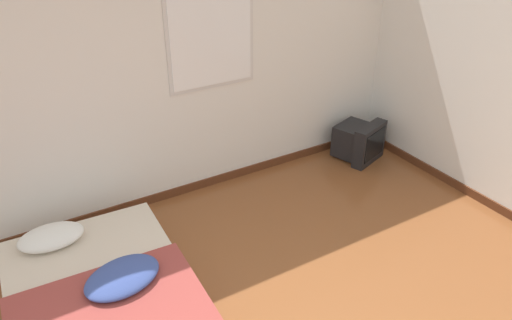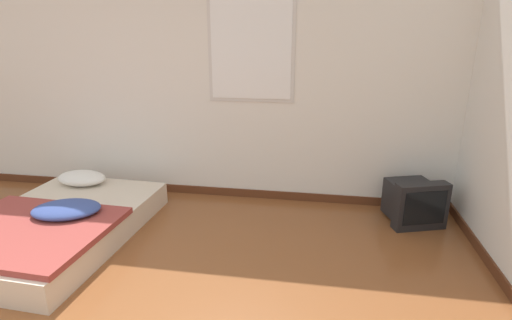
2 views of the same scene
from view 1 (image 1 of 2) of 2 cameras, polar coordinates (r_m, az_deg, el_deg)
wall_back at (r=4.53m, az=-15.25°, el=8.57°), size 8.38×0.08×2.60m
mattress_bed at (r=3.96m, az=-17.14°, el=-14.96°), size 1.37×1.92×0.37m
crt_tv at (r=5.82m, az=11.68°, el=2.12°), size 0.57×0.57×0.45m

